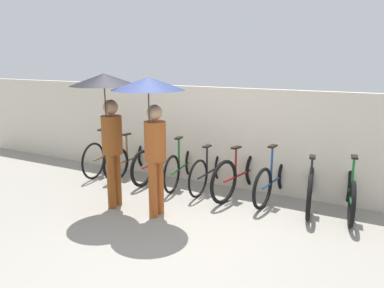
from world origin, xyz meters
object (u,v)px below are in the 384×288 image
Objects in this scene: pedestrian_leading at (107,104)px; pedestrian_center at (151,108)px; parked_bicycle_7 at (311,185)px; parked_bicycle_6 at (275,179)px; parked_bicycle_5 at (241,174)px; parked_bicycle_2 at (158,161)px; parked_bicycle_3 at (183,165)px; parked_bicycle_1 at (133,158)px; parked_bicycle_4 at (211,170)px; parked_bicycle_0 at (109,154)px; parked_bicycle_8 at (350,191)px.

pedestrian_leading is 1.02× the size of pedestrian_center.
parked_bicycle_6 is at bearing 77.56° from parked_bicycle_7.
parked_bicycle_5 is 1.03× the size of parked_bicycle_7.
parked_bicycle_3 is at bearing -95.84° from parked_bicycle_2.
parked_bicycle_7 is at bearing -158.87° from pedestrian_leading.
parked_bicycle_7 is at bearing -85.10° from parked_bicycle_1.
pedestrian_center is (0.35, -1.55, 1.30)m from parked_bicycle_3.
parked_bicycle_1 is 1.77m from parked_bicycle_4.
parked_bicycle_4 is at bearing -130.66° from pedestrian_leading.
pedestrian_center is (-0.83, -1.53, 1.28)m from parked_bicycle_5.
parked_bicycle_6 is (3.55, 0.05, -0.03)m from parked_bicycle_0.
parked_bicycle_6 is at bearing -96.05° from parked_bicycle_3.
parked_bicycle_2 is at bearing 79.81° from parked_bicycle_7.
parked_bicycle_1 reaches higher than parked_bicycle_6.
parked_bicycle_7 is 0.81× the size of pedestrian_leading.
parked_bicycle_3 is 0.81× the size of pedestrian_center.
parked_bicycle_1 is 0.93× the size of parked_bicycle_5.
parked_bicycle_0 is 0.99× the size of parked_bicycle_5.
pedestrian_leading reaches higher than parked_bicycle_6.
parked_bicycle_6 is (2.96, -0.01, -0.00)m from parked_bicycle_1.
pedestrian_center is (-2.01, -1.53, 1.30)m from parked_bicycle_7.
parked_bicycle_8 is at bearing -95.64° from parked_bicycle_0.
pedestrian_leading is (-2.20, -1.59, 1.32)m from parked_bicycle_6.
parked_bicycle_1 is at bearing 93.77° from parked_bicycle_2.
parked_bicycle_4 reaches higher than parked_bicycle_2.
parked_bicycle_0 is 1.19m from parked_bicycle_2.
parked_bicycle_1 reaches higher than parked_bicycle_3.
parked_bicycle_1 is at bearing -89.79° from parked_bicycle_0.
parked_bicycle_4 is at bearing 80.29° from parked_bicycle_7.
parked_bicycle_0 is at bearing 101.73° from parked_bicycle_1.
parked_bicycle_0 is 0.83× the size of pedestrian_leading.
parked_bicycle_2 is at bearing -91.17° from parked_bicycle_0.
parked_bicycle_2 is 1.07× the size of parked_bicycle_8.
parked_bicycle_0 is at bearing 101.62° from parked_bicycle_5.
parked_bicycle_3 is at bearing -85.87° from parked_bicycle_1.
parked_bicycle_3 is 1.18m from parked_bicycle_5.
parked_bicycle_4 reaches higher than parked_bicycle_6.
parked_bicycle_3 is 2.09m from pedestrian_leading.
parked_bicycle_8 reaches higher than parked_bicycle_0.
parked_bicycle_0 is 2.91m from pedestrian_center.
pedestrian_leading is at bearing -149.06° from parked_bicycle_1.
parked_bicycle_8 is (4.73, 0.01, -0.03)m from parked_bicycle_0.
pedestrian_center is (-0.24, -1.57, 1.30)m from parked_bicycle_4.
parked_bicycle_1 is 0.98× the size of parked_bicycle_3.
pedestrian_center is at bearing 118.67° from parked_bicycle_7.
parked_bicycle_0 is at bearing 98.08° from parked_bicycle_6.
pedestrian_leading reaches higher than pedestrian_center.
parked_bicycle_4 reaches higher than parked_bicycle_8.
parked_bicycle_0 is 2.37m from parked_bicycle_4.
parked_bicycle_8 is at bearing -84.65° from parked_bicycle_6.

